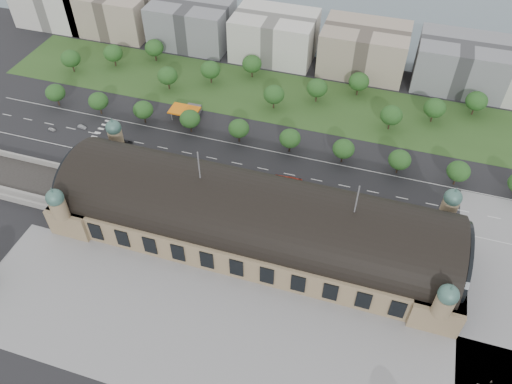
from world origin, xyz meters
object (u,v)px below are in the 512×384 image
(bus_west, at_px, (288,181))
(traffic_car_2, at_px, (126,142))
(traffic_car_6, at_px, (421,211))
(parked_car_5, at_px, (219,180))
(parked_car_0, at_px, (150,170))
(petrol_station, at_px, (189,110))
(traffic_car_0, at_px, (52,129))
(traffic_car_4, at_px, (314,188))
(traffic_car_1, at_px, (82,127))
(bus_mid, at_px, (320,197))
(parked_car_4, at_px, (183,179))
(parked_car_1, at_px, (98,158))
(parked_car_2, at_px, (156,173))
(pedestrian_2, at_px, (491,382))
(parked_car_6, at_px, (180,178))
(bus_east, at_px, (370,207))
(parked_car_3, at_px, (160,171))

(bus_west, bearing_deg, traffic_car_2, 84.33)
(traffic_car_6, height_order, parked_car_5, parked_car_5)
(parked_car_0, bearing_deg, traffic_car_6, 63.95)
(petrol_station, distance_m, bus_west, 67.56)
(petrol_station, distance_m, traffic_car_0, 65.71)
(parked_car_0, bearing_deg, traffic_car_4, 67.01)
(traffic_car_6, bearing_deg, traffic_car_4, -82.60)
(petrol_station, relative_size, traffic_car_6, 2.93)
(traffic_car_1, xyz_separation_m, bus_mid, (118.53, -12.87, 0.97))
(traffic_car_6, xyz_separation_m, parked_car_4, (-98.55, -11.57, 0.06))
(traffic_car_0, xyz_separation_m, parked_car_1, (31.68, -12.13, 0.09))
(traffic_car_1, distance_m, parked_car_2, 51.26)
(pedestrian_2, bearing_deg, traffic_car_1, 64.21)
(traffic_car_0, distance_m, parked_car_6, 73.24)
(traffic_car_0, bearing_deg, parked_car_6, 87.54)
(parked_car_4, distance_m, bus_east, 78.73)
(traffic_car_1, bearing_deg, parked_car_4, -101.32)
(traffic_car_6, bearing_deg, parked_car_5, -77.70)
(traffic_car_4, distance_m, parked_car_5, 40.27)
(bus_east, bearing_deg, traffic_car_0, 91.17)
(parked_car_2, relative_size, parked_car_3, 1.27)
(traffic_car_1, height_order, bus_west, bus_west)
(bus_west, bearing_deg, petrol_station, 57.62)
(traffic_car_2, relative_size, pedestrian_2, 3.56)
(parked_car_0, xyz_separation_m, parked_car_4, (16.18, -0.98, 0.06))
(traffic_car_0, distance_m, traffic_car_1, 14.02)
(parked_car_6, bearing_deg, traffic_car_4, 73.79)
(parked_car_1, bearing_deg, traffic_car_4, 59.58)
(petrol_station, bearing_deg, pedestrian_2, -35.26)
(petrol_station, xyz_separation_m, bus_east, (93.91, -38.28, -1.11))
(parked_car_0, relative_size, bus_west, 0.33)
(parked_car_6, bearing_deg, parked_car_2, -117.72)
(traffic_car_1, distance_m, traffic_car_2, 25.98)
(traffic_car_0, bearing_deg, petrol_station, 126.21)
(traffic_car_1, distance_m, parked_car_3, 52.24)
(traffic_car_0, relative_size, bus_east, 0.30)
(parked_car_1, distance_m, parked_car_3, 30.33)
(traffic_car_0, relative_size, bus_west, 0.32)
(traffic_car_0, xyz_separation_m, parked_car_4, (73.19, -13.06, 0.06))
(parked_car_1, xyz_separation_m, parked_car_3, (30.33, 0.50, -0.07))
(parked_car_1, bearing_deg, traffic_car_2, 117.50)
(parked_car_4, relative_size, parked_car_6, 0.86)
(parked_car_6, bearing_deg, parked_car_0, -121.45)
(parked_car_0, xyz_separation_m, parked_car_2, (3.42, -0.98, 0.07))
(parked_car_3, relative_size, bus_west, 0.32)
(traffic_car_2, bearing_deg, parked_car_2, 58.05)
(petrol_station, height_order, parked_car_6, petrol_station)
(bus_west, height_order, pedestrian_2, bus_west)
(petrol_station, bearing_deg, traffic_car_4, -25.19)
(parked_car_2, bearing_deg, parked_car_3, 108.06)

